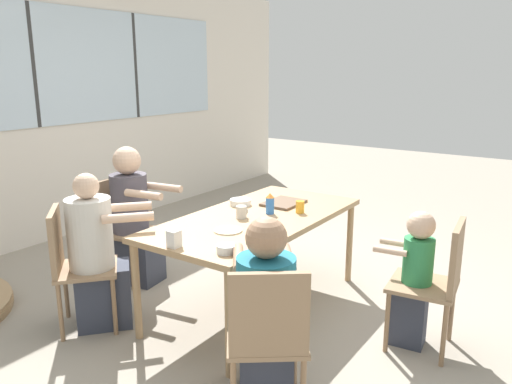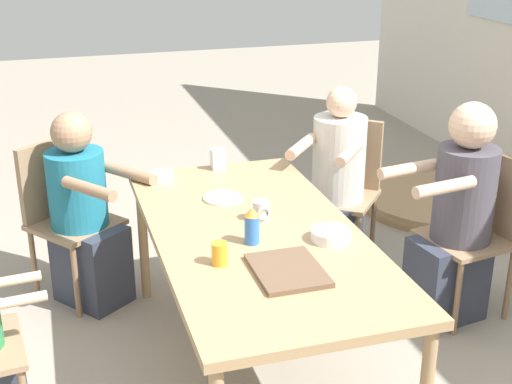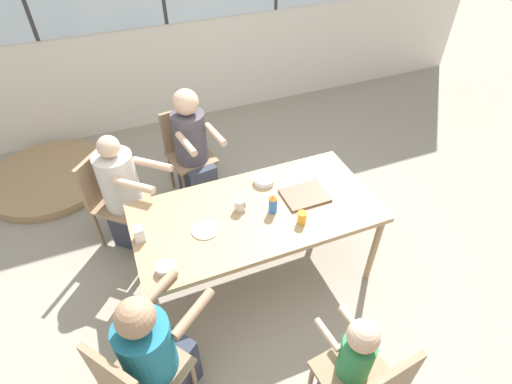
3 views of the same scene
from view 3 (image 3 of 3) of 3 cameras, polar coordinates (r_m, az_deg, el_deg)
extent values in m
plane|color=gray|center=(3.40, 0.00, -11.30)|extent=(16.00, 16.00, 0.00)
cube|color=silver|center=(4.81, -13.15, 24.87)|extent=(8.40, 0.06, 2.80)
cube|color=tan|center=(2.88, 0.00, -2.97)|extent=(1.76, 0.87, 0.04)
cylinder|color=tan|center=(2.83, -13.43, -17.66)|extent=(0.05, 0.05, 0.67)
cylinder|color=tan|center=(3.24, 16.48, -7.91)|extent=(0.05, 0.05, 0.67)
cylinder|color=tan|center=(3.30, -16.14, -6.70)|extent=(0.05, 0.05, 0.67)
cylinder|color=tan|center=(3.66, 9.83, 0.41)|extent=(0.05, 0.05, 0.67)
cube|color=#937556|center=(3.54, -18.69, -1.46)|extent=(0.56, 0.56, 0.03)
cube|color=#937556|center=(3.50, -21.88, 1.89)|extent=(0.28, 0.31, 0.42)
cylinder|color=#8C6B4C|center=(3.69, -14.39, -2.84)|extent=(0.03, 0.03, 0.41)
cylinder|color=#8C6B4C|center=(3.51, -17.14, -6.49)|extent=(0.03, 0.03, 0.41)
cylinder|color=#8C6B4C|center=(3.86, -18.71, -1.62)|extent=(0.03, 0.03, 0.41)
cylinder|color=#8C6B4C|center=(3.69, -21.55, -5.03)|extent=(0.03, 0.03, 0.41)
cube|color=#937556|center=(2.59, -15.11, -23.54)|extent=(0.56, 0.56, 0.03)
cube|color=#937556|center=(2.36, -19.33, -24.30)|extent=(0.26, 0.33, 0.42)
cylinder|color=#8C6B4C|center=(2.89, -14.52, -21.11)|extent=(0.03, 0.03, 0.41)
cylinder|color=#8C6B4C|center=(2.76, -8.83, -24.77)|extent=(0.03, 0.03, 0.41)
cube|color=#937556|center=(3.89, -9.22, 4.90)|extent=(0.46, 0.46, 0.03)
cube|color=#937556|center=(3.90, -10.67, 8.86)|extent=(0.38, 0.10, 0.42)
cylinder|color=#8C6B4C|center=(3.94, -5.63, 1.90)|extent=(0.03, 0.03, 0.41)
cylinder|color=#8C6B4C|center=(3.85, -10.14, 0.20)|extent=(0.03, 0.03, 0.41)
cylinder|color=#8C6B4C|center=(4.19, -7.75, 4.44)|extent=(0.03, 0.03, 0.41)
cylinder|color=#8C6B4C|center=(4.10, -12.03, 2.90)|extent=(0.03, 0.03, 0.41)
cube|color=#937556|center=(2.57, 14.05, -24.23)|extent=(0.44, 0.44, 0.03)
cylinder|color=#8C6B4C|center=(2.75, 7.79, -25.17)|extent=(0.03, 0.03, 0.41)
cylinder|color=#8C6B4C|center=(2.87, 13.83, -21.75)|extent=(0.03, 0.03, 0.41)
cube|color=#333847|center=(3.62, -16.69, -4.20)|extent=(0.45, 0.44, 0.44)
cylinder|color=beige|center=(3.35, -19.06, 1.56)|extent=(0.30, 0.30, 0.48)
sphere|color=#DBB293|center=(3.16, -20.36, 6.09)|extent=(0.17, 0.17, 0.17)
cylinder|color=#DBB293|center=(3.23, -14.54, 3.87)|extent=(0.29, 0.26, 0.06)
cylinder|color=#DBB293|center=(3.06, -17.05, 0.88)|extent=(0.29, 0.26, 0.06)
cube|color=#333847|center=(2.79, -12.81, -23.85)|extent=(0.45, 0.44, 0.44)
cylinder|color=#1E7089|center=(2.41, -15.38, -20.66)|extent=(0.30, 0.30, 0.41)
sphere|color=#A37A5B|center=(2.15, -16.90, -16.77)|extent=(0.21, 0.21, 0.21)
cylinder|color=#A37A5B|center=(2.46, -14.06, -13.62)|extent=(0.30, 0.25, 0.06)
cylinder|color=#A37A5B|center=(2.34, -8.92, -16.71)|extent=(0.30, 0.25, 0.06)
cube|color=#333847|center=(3.94, -8.31, 1.77)|extent=(0.33, 0.40, 0.44)
cylinder|color=#4C4751|center=(3.71, -9.39, 7.73)|extent=(0.30, 0.30, 0.48)
sphere|color=#DBB293|center=(3.53, -10.04, 12.53)|extent=(0.23, 0.23, 0.23)
cylinder|color=#DBB293|center=(3.48, -5.84, 8.20)|extent=(0.11, 0.34, 0.06)
cylinder|color=#DBB293|center=(3.40, -9.95, 6.80)|extent=(0.11, 0.34, 0.06)
cube|color=#333847|center=(2.77, 12.19, -24.78)|extent=(0.19, 0.24, 0.44)
cylinder|color=#2D844C|center=(2.43, 14.07, -21.96)|extent=(0.19, 0.19, 0.29)
sphere|color=#DBB293|center=(2.23, 15.11, -19.25)|extent=(0.17, 0.17, 0.17)
cylinder|color=#DBB293|center=(2.39, 10.14, -19.41)|extent=(0.06, 0.21, 0.04)
cylinder|color=#DBB293|center=(2.46, 13.49, -17.54)|extent=(0.06, 0.21, 0.04)
cube|color=brown|center=(2.99, 6.99, -0.48)|extent=(0.33, 0.26, 0.02)
cylinder|color=beige|center=(2.85, -2.38, -1.86)|extent=(0.08, 0.08, 0.09)
torus|color=beige|center=(2.86, -1.67, -1.67)|extent=(0.01, 0.06, 0.06)
cylinder|color=blue|center=(2.82, 2.43, -1.88)|extent=(0.06, 0.06, 0.12)
cone|color=orange|center=(2.77, 2.48, -0.71)|extent=(0.07, 0.07, 0.03)
cylinder|color=gold|center=(2.77, 6.59, -3.64)|extent=(0.06, 0.06, 0.09)
cube|color=silver|center=(2.75, -16.36, -5.75)|extent=(0.07, 0.07, 0.11)
cylinder|color=white|center=(3.09, 1.18, 1.76)|extent=(0.17, 0.17, 0.05)
cylinder|color=silver|center=(2.56, -12.88, -10.55)|extent=(0.11, 0.11, 0.05)
cylinder|color=beige|center=(2.75, -7.29, -5.34)|extent=(0.19, 0.19, 0.01)
cylinder|color=tan|center=(4.73, -27.15, 1.56)|extent=(1.26, 1.26, 0.03)
cylinder|color=tan|center=(4.71, -27.26, 1.84)|extent=(1.28, 1.28, 0.03)
cylinder|color=tan|center=(4.70, -27.37, 2.12)|extent=(1.26, 1.26, 0.03)
camera|label=1|loc=(2.32, -89.92, -33.76)|focal=35.00mm
camera|label=2|loc=(3.66, 51.63, 15.63)|focal=50.00mm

